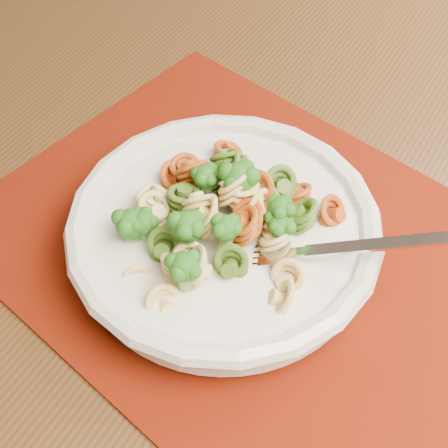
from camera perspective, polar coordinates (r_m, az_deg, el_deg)
The scene contains 5 objects.
dining_table at distance 0.72m, azimuth 0.75°, elevation -0.19°, with size 1.29×0.83×0.73m.
placemat at distance 0.56m, azimuth 2.15°, elevation -2.01°, with size 0.47×0.36×0.00m, color #5E1004.
pasta_bowl at distance 0.53m, azimuth 0.00°, elevation -0.66°, with size 0.27×0.27×0.05m.
pasta_broccoli_heap at distance 0.52m, azimuth -0.00°, elevation 0.42°, with size 0.23×0.23×0.06m, color tan, non-canonical shape.
fork at distance 0.50m, azimuth 4.68°, elevation -2.77°, with size 0.19×0.02×0.01m, color silver, non-canonical shape.
Camera 1 is at (-0.39, -0.52, 1.18)m, focal length 50.00 mm.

